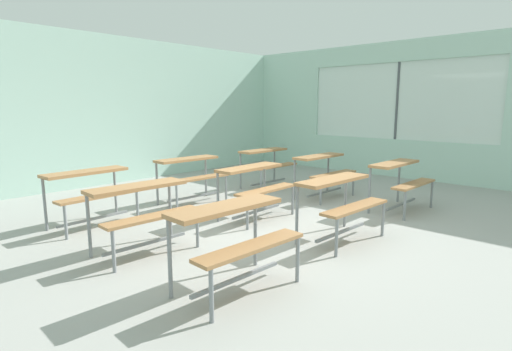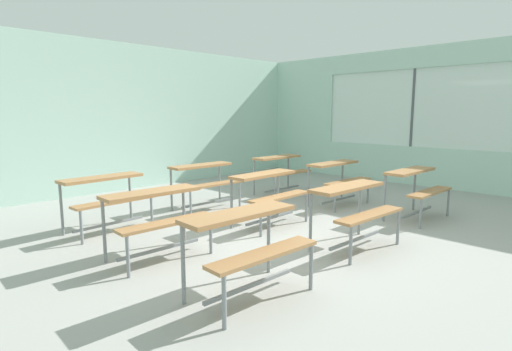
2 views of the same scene
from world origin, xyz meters
The scene contains 12 objects.
ground centered at (0.00, 0.00, -0.03)m, with size 10.00×9.00×0.05m, color #9E9E99.
wall_back centered at (0.00, 4.50, 1.50)m, with size 10.00×0.12×3.00m, color silver.
wall_right centered at (5.00, -0.13, 1.45)m, with size 0.12×9.00×3.00m.
desk_bench_r0c0 centered at (-1.48, -0.92, 0.56)m, with size 1.13×0.64×0.74m.
desk_bench_r0c1 centered at (0.29, -0.90, 0.56)m, with size 1.13×0.65×0.74m.
desk_bench_r0c2 centered at (2.13, -0.86, 0.56)m, with size 1.11×0.61×0.74m.
desk_bench_r1c0 centered at (-1.52, 0.47, 0.56)m, with size 1.12×0.64×0.74m.
desk_bench_r1c1 centered at (0.31, 0.49, 0.56)m, with size 1.11×0.62×0.74m.
desk_bench_r1c2 centered at (2.08, 0.49, 0.56)m, with size 1.12×0.63×0.74m.
desk_bench_r2c0 centered at (-1.46, 1.85, 0.56)m, with size 1.13×0.64×0.74m.
desk_bench_r2c1 centered at (0.27, 1.91, 0.56)m, with size 1.12×0.63×0.74m.
desk_bench_r2c2 centered at (2.12, 1.84, 0.56)m, with size 1.11×0.62×0.74m.
Camera 2 is at (-3.80, -3.30, 1.60)m, focal length 28.00 mm.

